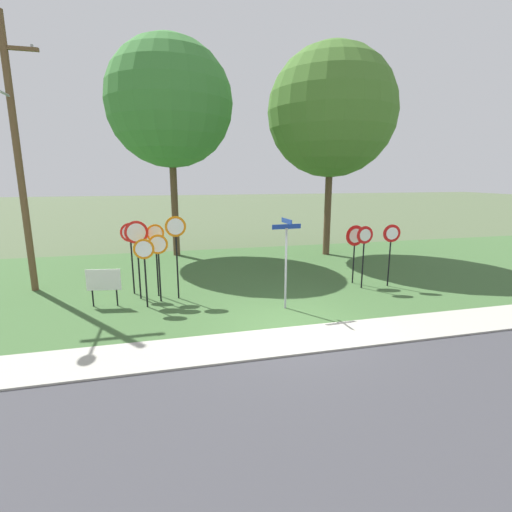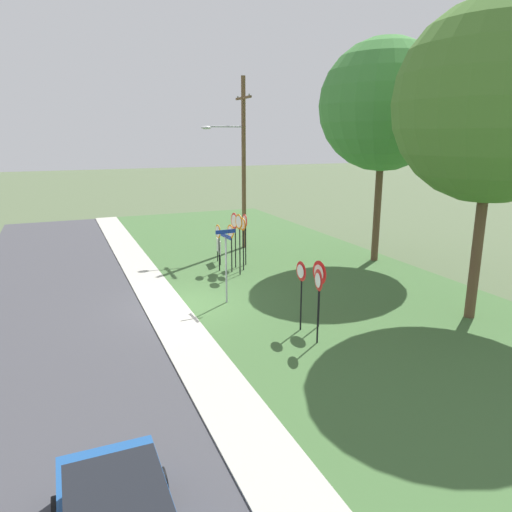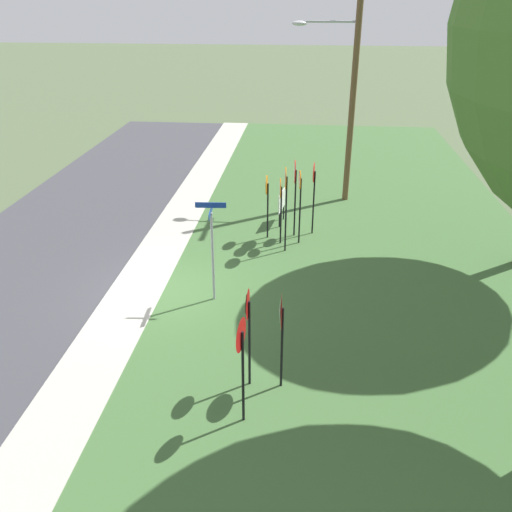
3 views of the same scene
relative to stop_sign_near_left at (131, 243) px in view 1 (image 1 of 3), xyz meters
name	(u,v)px [view 1 (image 1 of 3)]	position (x,y,z in m)	size (l,w,h in m)	color
ground_plane	(291,329)	(4.54, -4.26, -1.91)	(160.00, 160.00, 0.00)	#4C5B3D
road_asphalt	(389,446)	(4.54, -9.06, -1.91)	(44.00, 6.40, 0.01)	#3D3D42
sidewalk_strip	(301,339)	(4.54, -5.06, -1.88)	(44.00, 1.60, 0.06)	#ADAA9E
grass_median	(246,275)	(4.54, 1.74, -1.89)	(44.00, 12.00, 0.04)	#3D6033
stop_sign_near_left	(131,243)	(0.00, 0.00, 0.00)	(0.67, 0.11, 2.60)	black
stop_sign_near_right	(176,239)	(1.55, -0.90, 0.23)	(0.71, 0.11, 2.89)	black
stop_sign_far_left	(144,259)	(0.52, -1.58, -0.24)	(0.66, 0.09, 2.27)	black
stop_sign_far_center	(156,246)	(0.87, -0.46, -0.04)	(0.61, 0.12, 2.58)	black
stop_sign_far_right	(137,242)	(0.26, -0.65, 0.14)	(0.78, 0.11, 2.74)	black
stop_sign_center_tall	(158,254)	(0.95, -1.09, -0.20)	(0.66, 0.11, 2.32)	black
yield_sign_near_left	(365,243)	(8.42, -1.35, -0.10)	(0.67, 0.10, 2.40)	black
yield_sign_near_right	(391,241)	(9.54, -1.35, -0.08)	(0.68, 0.14, 2.42)	black
yield_sign_far_left	(355,240)	(8.41, -0.66, -0.13)	(0.82, 0.11, 2.34)	black
street_name_post	(286,256)	(4.88, -2.71, -0.14)	(0.96, 0.82, 2.91)	#9EA0A8
utility_pole	(15,149)	(-3.66, 1.23, 3.23)	(2.10, 2.55, 9.50)	brown
notice_board	(104,282)	(-0.82, -1.13, -1.04)	(1.09, 0.19, 1.25)	black
oak_tree_left	(170,104)	(1.75, 6.62, 5.90)	(6.32, 6.32, 10.95)	brown
oak_tree_right	(332,112)	(9.75, 4.88, 5.53)	(6.54, 6.54, 10.68)	brown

